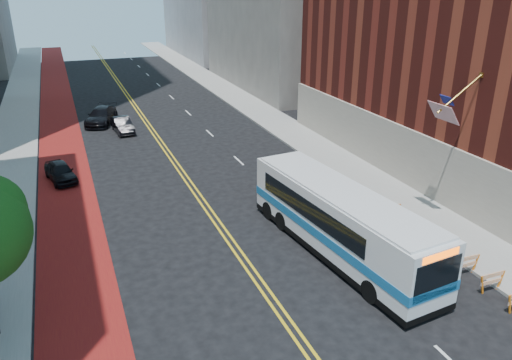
{
  "coord_description": "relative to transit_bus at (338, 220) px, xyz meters",
  "views": [
    {
      "loc": [
        -7.53,
        -12.91,
        13.47
      ],
      "look_at": [
        0.73,
        8.0,
        4.28
      ],
      "focal_mm": 35.0,
      "sensor_mm": 36.0,
      "label": 1
    }
  ],
  "objects": [
    {
      "name": "sidewalk_left",
      "position": [
        -16.86,
        23.11,
        -1.79
      ],
      "size": [
        4.0,
        140.0,
        0.15
      ],
      "primitive_type": "cube",
      "color": "gray",
      "rests_on": "ground"
    },
    {
      "name": "sidewalk_right",
      "position": [
        7.14,
        23.11,
        -1.79
      ],
      "size": [
        4.0,
        140.0,
        0.15
      ],
      "primitive_type": "cube",
      "color": "gray",
      "rests_on": "ground"
    },
    {
      "name": "bus_lane_paint",
      "position": [
        -12.96,
        23.11,
        -1.86
      ],
      "size": [
        3.6,
        140.0,
        0.01
      ],
      "primitive_type": "cube",
      "color": "maroon",
      "rests_on": "ground"
    },
    {
      "name": "center_line_inner",
      "position": [
        -5.04,
        23.11,
        -1.86
      ],
      "size": [
        0.14,
        140.0,
        0.01
      ],
      "primitive_type": "cube",
      "color": "gold",
      "rests_on": "ground"
    },
    {
      "name": "center_line_outer",
      "position": [
        -4.68,
        23.11,
        -1.86
      ],
      "size": [
        0.14,
        140.0,
        0.01
      ],
      "primitive_type": "cube",
      "color": "gold",
      "rests_on": "ground"
    },
    {
      "name": "lane_dashes",
      "position": [
        -0.06,
        31.11,
        -1.86
      ],
      "size": [
        0.14,
        98.2,
        0.01
      ],
      "color": "silver",
      "rests_on": "ground"
    },
    {
      "name": "construction_barriers",
      "position": [
        4.74,
        -3.46,
        -1.19
      ],
      "size": [
        1.42,
        10.91,
        1.0
      ],
      "color": "orange",
      "rests_on": "ground"
    },
    {
      "name": "transit_bus",
      "position": [
        0.0,
        0.0,
        0.0
      ],
      "size": [
        4.23,
        13.22,
        3.57
      ],
      "rotation": [
        0.0,
        0.0,
        0.11
      ],
      "color": "silver",
      "rests_on": "ground"
    },
    {
      "name": "car_a",
      "position": [
        -13.21,
        15.85,
        -1.19
      ],
      "size": [
        2.44,
        4.21,
        1.35
      ],
      "primitive_type": "imported",
      "rotation": [
        0.0,
        0.0,
        0.23
      ],
      "color": "black",
      "rests_on": "ground"
    },
    {
      "name": "car_b",
      "position": [
        -7.49,
        26.46,
        -1.18
      ],
      "size": [
        1.81,
        4.28,
        1.37
      ],
      "primitive_type": "imported",
      "rotation": [
        0.0,
        0.0,
        0.09
      ],
      "color": "black",
      "rests_on": "ground"
    },
    {
      "name": "car_c",
      "position": [
        -9.02,
        30.14,
        -1.08
      ],
      "size": [
        4.02,
        5.85,
        1.57
      ],
      "primitive_type": "imported",
      "rotation": [
        0.0,
        0.0,
        -0.37
      ],
      "color": "black",
      "rests_on": "ground"
    }
  ]
}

